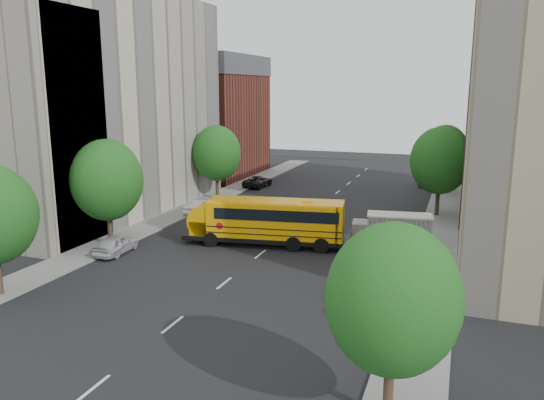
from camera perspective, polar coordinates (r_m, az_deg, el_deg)
The scene contains 21 objects.
ground at distance 39.12m, azimuth -0.20°, elevation -5.01°, with size 120.00×120.00×0.00m, color black.
sidewalk_left at distance 48.31m, azimuth -11.04°, elevation -1.86°, with size 3.00×80.00×0.12m, color slate.
sidewalk_right at distance 41.74m, azimuth 17.30°, elevation -4.39°, with size 3.00×80.00×0.12m, color slate.
lane_markings at distance 48.30m, azimuth 3.88°, elevation -1.73°, with size 0.15×64.00×0.01m, color silver.
building_left_cream at distance 51.45m, azimuth -17.24°, elevation 9.86°, with size 10.00×26.00×20.00m, color #BFB39A.
building_left_redbrick at distance 70.45m, azimuth -6.20°, elevation 7.90°, with size 10.00×15.00×13.00m, color maroon.
building_left_near at distance 43.59m, azimuth -25.46°, elevation 6.97°, with size 10.00×7.00×17.00m, color #B7AC8E.
building_right_far at distance 55.42m, azimuth 25.48°, elevation 8.32°, with size 10.00×22.00×18.00m, color #B7AC8E.
building_right_sidewall at distance 44.50m, azimuth 26.75°, elevation 7.58°, with size 10.10×0.30×18.00m, color brown.
street_tree_1 at distance 39.76m, azimuth -17.34°, elevation 2.05°, with size 5.12×5.12×7.90m.
street_tree_2 at distance 55.02m, azimuth -5.99°, elevation 5.02°, with size 4.99×4.99×7.71m.
street_tree_3 at distance 18.59m, azimuth 12.88°, elevation -10.39°, with size 4.61×4.61×7.11m.
street_tree_4 at distance 49.58m, azimuth 17.62°, elevation 4.05°, with size 5.25×5.25×8.10m.
street_tree_5 at distance 61.53m, azimuth 18.12°, elevation 5.11°, with size 4.86×4.86×7.51m.
school_bus at distance 39.05m, azimuth -0.76°, elevation -2.10°, with size 12.58×4.70×3.47m.
safari_truck at distance 39.71m, azimuth 12.88°, elevation -3.11°, with size 5.98×2.88×2.46m.
parked_car_0 at distance 38.88m, azimuth -16.43°, elevation -4.58°, with size 1.61×3.99×1.36m, color silver.
parked_car_1 at distance 49.48m, azimuth -7.63°, elevation -0.69°, with size 1.42×4.07×1.34m, color white.
parked_car_2 at distance 62.36m, azimuth -1.53°, elevation 2.02°, with size 2.16×4.68×1.30m, color black.
parked_car_3 at distance 28.83m, azimuth 10.52°, elevation -10.00°, with size 2.08×5.12×1.48m, color maroon.
parked_car_5 at distance 65.92m, azimuth 16.11°, elevation 2.16°, with size 1.53×4.38×1.44m, color #9D9D98.
Camera 1 is at (12.87, -35.13, 11.44)m, focal length 35.00 mm.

